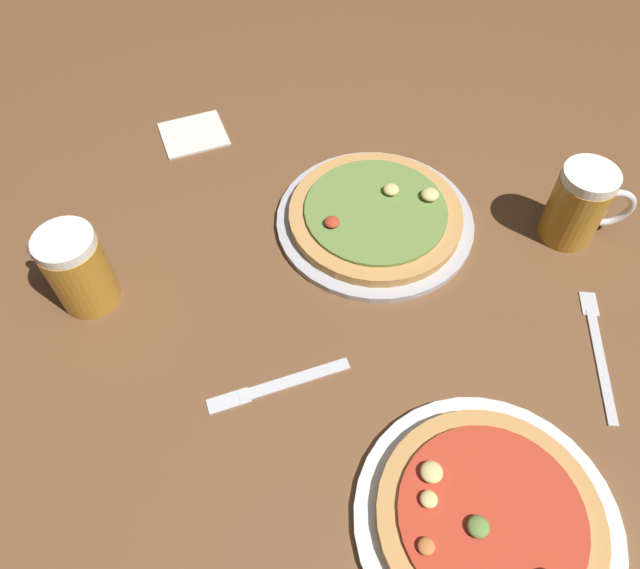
{
  "coord_description": "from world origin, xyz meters",
  "views": [
    {
      "loc": [
        -0.05,
        -0.55,
        0.77
      ],
      "look_at": [
        0.0,
        0.0,
        0.02
      ],
      "focal_mm": 33.37,
      "sensor_mm": 36.0,
      "label": 1
    }
  ],
  "objects_px": {
    "beer_mug_dark": "(579,205)",
    "napkin_folded": "(193,133)",
    "knife_right": "(278,384)",
    "pizza_plate_near": "(489,520)",
    "beer_mug_amber": "(76,269)",
    "pizza_plate_far": "(375,217)",
    "fork_left": "(599,350)"
  },
  "relations": [
    {
      "from": "beer_mug_dark",
      "to": "napkin_folded",
      "type": "distance_m",
      "value": 0.72
    },
    {
      "from": "beer_mug_dark",
      "to": "knife_right",
      "type": "relative_size",
      "value": 0.68
    },
    {
      "from": "pizza_plate_near",
      "to": "napkin_folded",
      "type": "height_order",
      "value": "pizza_plate_near"
    },
    {
      "from": "beer_mug_amber",
      "to": "napkin_folded",
      "type": "relative_size",
      "value": 1.15
    },
    {
      "from": "pizza_plate_far",
      "to": "beer_mug_dark",
      "type": "height_order",
      "value": "beer_mug_dark"
    },
    {
      "from": "beer_mug_amber",
      "to": "beer_mug_dark",
      "type": "bearing_deg",
      "value": 4.29
    },
    {
      "from": "beer_mug_dark",
      "to": "beer_mug_amber",
      "type": "height_order",
      "value": "same"
    },
    {
      "from": "knife_right",
      "to": "fork_left",
      "type": "bearing_deg",
      "value": 1.63
    },
    {
      "from": "napkin_folded",
      "to": "fork_left",
      "type": "distance_m",
      "value": 0.82
    },
    {
      "from": "pizza_plate_far",
      "to": "fork_left",
      "type": "relative_size",
      "value": 1.51
    },
    {
      "from": "fork_left",
      "to": "knife_right",
      "type": "height_order",
      "value": "same"
    },
    {
      "from": "beer_mug_dark",
      "to": "beer_mug_amber",
      "type": "bearing_deg",
      "value": -175.71
    },
    {
      "from": "fork_left",
      "to": "beer_mug_amber",
      "type": "bearing_deg",
      "value": 167.41
    },
    {
      "from": "beer_mug_dark",
      "to": "beer_mug_amber",
      "type": "distance_m",
      "value": 0.8
    },
    {
      "from": "pizza_plate_near",
      "to": "fork_left",
      "type": "xyz_separation_m",
      "value": [
        0.23,
        0.23,
        -0.01
      ]
    },
    {
      "from": "pizza_plate_far",
      "to": "fork_left",
      "type": "xyz_separation_m",
      "value": [
        0.29,
        -0.28,
        -0.01
      ]
    },
    {
      "from": "beer_mug_dark",
      "to": "napkin_folded",
      "type": "xyz_separation_m",
      "value": [
        -0.64,
        0.32,
        -0.06
      ]
    },
    {
      "from": "knife_right",
      "to": "pizza_plate_far",
      "type": "bearing_deg",
      "value": 58.46
    },
    {
      "from": "pizza_plate_near",
      "to": "pizza_plate_far",
      "type": "height_order",
      "value": "same"
    },
    {
      "from": "pizza_plate_far",
      "to": "knife_right",
      "type": "distance_m",
      "value": 0.35
    },
    {
      "from": "pizza_plate_far",
      "to": "fork_left",
      "type": "height_order",
      "value": "pizza_plate_far"
    },
    {
      "from": "pizza_plate_near",
      "to": "knife_right",
      "type": "bearing_deg",
      "value": 139.32
    },
    {
      "from": "napkin_folded",
      "to": "knife_right",
      "type": "relative_size",
      "value": 0.58
    },
    {
      "from": "napkin_folded",
      "to": "pizza_plate_far",
      "type": "bearing_deg",
      "value": -39.32
    },
    {
      "from": "pizza_plate_near",
      "to": "pizza_plate_far",
      "type": "relative_size",
      "value": 0.97
    },
    {
      "from": "pizza_plate_near",
      "to": "beer_mug_amber",
      "type": "height_order",
      "value": "beer_mug_amber"
    },
    {
      "from": "beer_mug_dark",
      "to": "knife_right",
      "type": "bearing_deg",
      "value": -154.19
    },
    {
      "from": "knife_right",
      "to": "beer_mug_dark",
      "type": "bearing_deg",
      "value": 25.81
    },
    {
      "from": "fork_left",
      "to": "knife_right",
      "type": "xyz_separation_m",
      "value": [
        -0.48,
        -0.01,
        0.0
      ]
    },
    {
      "from": "napkin_folded",
      "to": "pizza_plate_near",
      "type": "bearing_deg",
      "value": -63.39
    },
    {
      "from": "fork_left",
      "to": "knife_right",
      "type": "bearing_deg",
      "value": -178.37
    },
    {
      "from": "beer_mug_dark",
      "to": "beer_mug_amber",
      "type": "relative_size",
      "value": 1.02
    }
  ]
}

